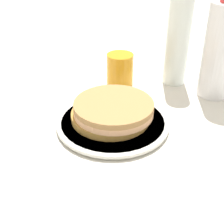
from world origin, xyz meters
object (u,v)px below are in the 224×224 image
at_px(plate, 112,122).
at_px(water_bottle_mid, 220,51).
at_px(water_bottle_near, 178,39).
at_px(juice_glass, 120,69).
at_px(pancake_stack, 111,111).

xyz_separation_m(plate, water_bottle_mid, (-0.20, -0.21, 0.11)).
bearing_deg(water_bottle_near, juice_glass, 21.85).
relative_size(plate, water_bottle_mid, 0.99).
bearing_deg(pancake_stack, plate, 117.71).
height_order(plate, pancake_stack, pancake_stack).
relative_size(pancake_stack, juice_glass, 2.10).
bearing_deg(water_bottle_mid, juice_glass, 3.40).
distance_m(plate, juice_glass, 0.21).
height_order(plate, juice_glass, juice_glass).
bearing_deg(water_bottle_mid, water_bottle_near, -21.33).
distance_m(juice_glass, water_bottle_mid, 0.25).
height_order(plate, water_bottle_mid, water_bottle_mid).
bearing_deg(water_bottle_mid, pancake_stack, 45.18).
relative_size(juice_glass, water_bottle_near, 0.33).
bearing_deg(water_bottle_near, water_bottle_mid, 158.67).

